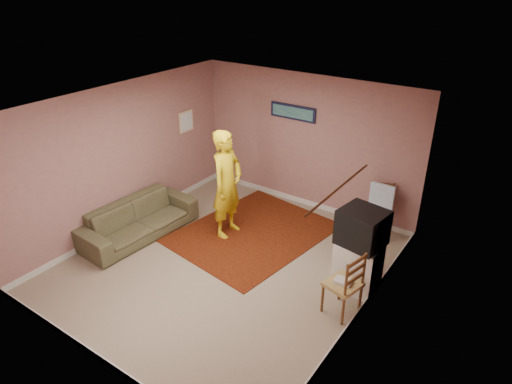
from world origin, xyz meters
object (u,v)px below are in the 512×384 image
Objects in this scene: tv_cabinet at (358,265)px; person at (227,184)px; crt_tv at (362,227)px; sofa at (139,220)px; chair_a at (380,206)px; chair_b at (344,277)px.

tv_cabinet is 0.39× the size of person.
crt_tv is 3.90m from sofa.
chair_a reaches higher than tv_cabinet.
crt_tv is 1.31× the size of chair_b.
tv_cabinet is at bearing -73.66° from sofa.
crt_tv reaches higher than sofa.
person is (-2.55, 0.77, 0.37)m from chair_b.
chair_a is at bearing -51.33° from sofa.
crt_tv is (-0.01, 0.00, 0.64)m from tv_cabinet.
chair_a is at bearing -60.47° from person.
person is at bearing 177.05° from tv_cabinet.
chair_a is at bearing 108.93° from crt_tv.
crt_tv is 2.50m from person.
tv_cabinet is at bearing -162.22° from chair_b.
crt_tv is at bearing -73.63° from sofa.
tv_cabinet is 0.36× the size of sofa.
person reaches higher than chair_a.
tv_cabinet is 1.62m from chair_a.
person reaches higher than sofa.
chair_b reaches higher than tv_cabinet.
crt_tv is at bearing -96.53° from person.
chair_b is 0.25× the size of sofa.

